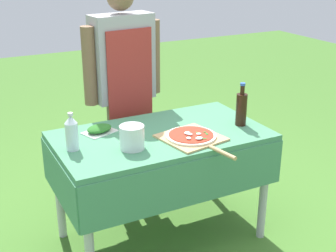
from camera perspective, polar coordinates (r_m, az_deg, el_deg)
name	(u,v)px	position (r m, az deg, el deg)	size (l,w,h in m)	color
ground_plane	(161,236)	(3.25, -0.80, -13.22)	(12.00, 12.00, 0.00)	#477A2D
prep_table	(161,149)	(2.93, -0.86, -2.81)	(1.32, 0.75, 0.75)	#478960
person_cook	(124,79)	(3.34, -5.43, 5.71)	(0.60, 0.24, 1.60)	#70604C
pizza_on_peel	(192,137)	(2.80, 2.97, -1.36)	(0.39, 0.56, 0.05)	tan
oil_bottle	(241,108)	(3.02, 8.93, 2.12)	(0.07, 0.07, 0.28)	black
water_bottle	(72,133)	(2.68, -11.66, -0.81)	(0.07, 0.07, 0.22)	silver
herb_container	(99,129)	(2.92, -8.37, -0.38)	(0.23, 0.20, 0.05)	silver
mixing_tub	(132,137)	(2.66, -4.41, -1.37)	(0.14, 0.14, 0.14)	silver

